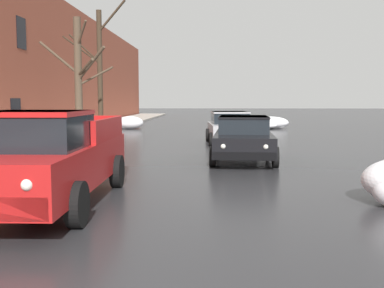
{
  "coord_description": "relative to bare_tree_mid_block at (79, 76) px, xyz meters",
  "views": [
    {
      "loc": [
        1.21,
        -1.41,
        1.95
      ],
      "look_at": [
        0.66,
        10.21,
        0.8
      ],
      "focal_mm": 42.37,
      "sensor_mm": 36.0,
      "label": 1
    }
  ],
  "objects": [
    {
      "name": "left_sidewalk_slab",
      "position": [
        -1.5,
        -2.06,
        -2.99
      ],
      "size": [
        3.37,
        80.0,
        0.13
      ],
      "primitive_type": "cube",
      "color": "#A8A399",
      "rests_on": "ground"
    },
    {
      "name": "snow_bank_near_corner_left",
      "position": [
        0.5,
        0.13,
        -2.71
      ],
      "size": [
        2.98,
        1.48,
        0.7
      ],
      "color": "white",
      "rests_on": "ground"
    },
    {
      "name": "pickup_truck_red_approaching_near_lane",
      "position": [
        3.38,
        -13.35,
        -2.17
      ],
      "size": [
        2.17,
        5.45,
        1.76
      ],
      "color": "red",
      "rests_on": "ground"
    },
    {
      "name": "snow_bank_along_right_kerb",
      "position": [
        0.38,
        -0.93,
        -2.71
      ],
      "size": [
        2.25,
        0.92,
        0.73
      ],
      "color": "white",
      "rests_on": "ground"
    },
    {
      "name": "snow_bank_along_left_kerb",
      "position": [
        9.7,
        8.68,
        -2.8
      ],
      "size": [
        1.99,
        1.49,
        0.63
      ],
      "color": "white",
      "rests_on": "ground"
    },
    {
      "name": "sedan_black_parked_kerbside_close",
      "position": [
        7.37,
        -7.01,
        -2.3
      ],
      "size": [
        2.15,
        4.51,
        1.42
      ],
      "color": "black",
      "rests_on": "ground"
    },
    {
      "name": "bare_tree_mid_block",
      "position": [
        0.0,
        0.0,
        0.0
      ],
      "size": [
        3.48,
        1.54,
        5.83
      ],
      "color": "#4C3D2D",
      "rests_on": "ground"
    },
    {
      "name": "snow_bank_mid_block_left",
      "position": [
        0.83,
        8.33,
        -2.66
      ],
      "size": [
        1.75,
        1.12,
        0.85
      ],
      "color": "white",
      "rests_on": "ground"
    },
    {
      "name": "sedan_silver_parked_kerbside_mid",
      "position": [
        7.14,
        -1.46,
        -2.3
      ],
      "size": [
        2.19,
        4.09,
        1.42
      ],
      "color": "#B7B7BC",
      "rests_on": "ground"
    },
    {
      "name": "snow_bank_far_right_pile",
      "position": [
        10.28,
        9.05,
        -2.66
      ],
      "size": [
        2.47,
        1.31,
        0.82
      ],
      "color": "white",
      "rests_on": "ground"
    },
    {
      "name": "bare_tree_far_down_block",
      "position": [
        -0.05,
        4.22,
        0.67
      ],
      "size": [
        3.5,
        1.01,
        7.45
      ],
      "color": "#382B1E",
      "rests_on": "ground"
    }
  ]
}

